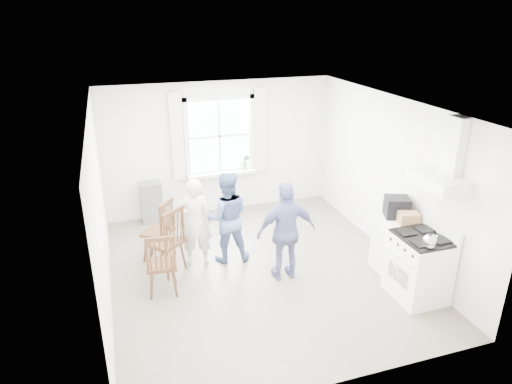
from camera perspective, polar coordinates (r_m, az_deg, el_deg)
The scene contains 16 objects.
room_shell at distance 6.73m, azimuth 0.44°, elevation -0.21°, with size 4.62×5.12×2.64m.
window_assembly at distance 8.92m, azimuth -4.54°, elevation 6.40°, with size 1.88×0.24×1.70m.
range_hood at distance 6.40m, azimuth 22.42°, elevation 2.60°, with size 0.45×0.76×0.94m.
shelf_unit at distance 8.95m, azimuth -12.89°, elevation -1.24°, with size 0.40×0.30×0.80m, color gray.
gas_stove at distance 6.87m, azimuth 19.67°, elevation -8.73°, with size 0.68×0.76×1.12m.
kettle at distance 6.37m, azimuth 20.89°, elevation -5.71°, with size 0.18×0.18×0.25m.
low_cabinet at distance 7.41m, azimuth 16.87°, elevation -6.33°, with size 0.50×0.55×0.90m, color silver.
stereo_stack at distance 7.21m, azimuth 17.20°, elevation -1.81°, with size 0.44×0.42×0.31m.
cardboard_box at distance 7.04m, azimuth 18.52°, elevation -3.15°, with size 0.28×0.20×0.18m, color #967048.
windsor_chair_a at distance 7.03m, azimuth -10.57°, elevation -5.21°, with size 0.65×0.65×1.11m.
windsor_chair_b at distance 6.55m, azimuth -11.79°, elevation -8.18°, with size 0.46×0.45×0.99m.
windsor_chair_c at distance 7.46m, azimuth -11.51°, elevation -3.94°, with size 0.61×0.61×1.05m.
person_left at distance 7.22m, azimuth -7.62°, elevation -3.78°, with size 0.53×0.53×1.46m, color silver.
person_mid at distance 7.28m, azimuth -3.70°, elevation -3.16°, with size 0.74×0.74×1.52m, color #4F6494.
person_right at distance 6.79m, azimuth 3.82°, elevation -4.96°, with size 0.91×0.91×1.55m, color navy.
potted_plant at distance 9.09m, azimuth -1.34°, elevation 3.75°, with size 0.17×0.17×0.31m, color #32723B.
Camera 1 is at (-1.97, -5.92, 3.84)m, focal length 32.00 mm.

